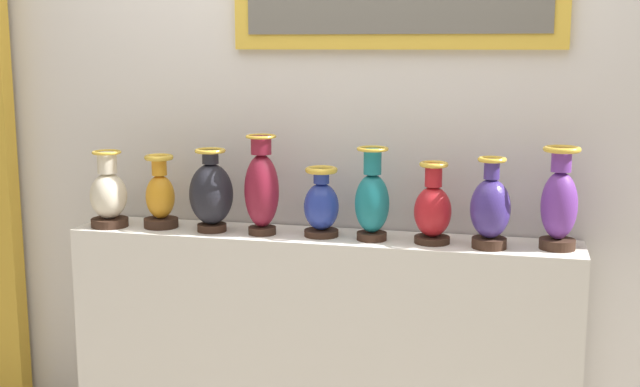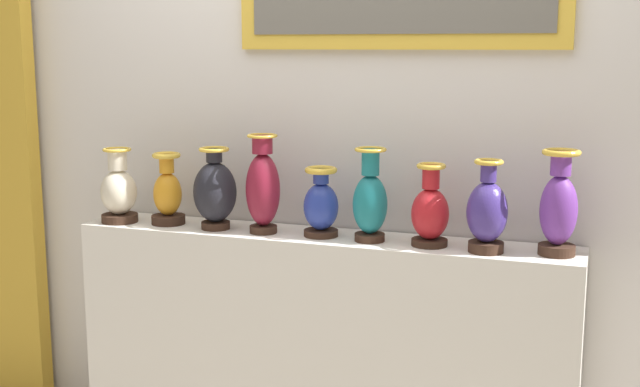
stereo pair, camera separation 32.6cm
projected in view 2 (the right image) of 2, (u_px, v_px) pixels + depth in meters
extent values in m
cube|color=silver|center=(320.00, 351.00, 3.38)|extent=(2.05, 0.30, 0.98)
cube|color=silver|center=(337.00, 89.00, 3.39)|extent=(4.45, 0.10, 3.10)
cylinder|color=#382319|center=(120.00, 218.00, 3.54)|extent=(0.15, 0.15, 0.03)
ellipsoid|color=beige|center=(119.00, 192.00, 3.52)|extent=(0.15, 0.15, 0.19)
cylinder|color=beige|center=(117.00, 160.00, 3.49)|extent=(0.08, 0.08, 0.09)
torus|color=gold|center=(117.00, 150.00, 3.49)|extent=(0.12, 0.12, 0.01)
cylinder|color=#382319|center=(168.00, 219.00, 3.50)|extent=(0.14, 0.14, 0.04)
ellipsoid|color=orange|center=(168.00, 194.00, 3.48)|extent=(0.12, 0.12, 0.18)
cylinder|color=orange|center=(167.00, 164.00, 3.46)|extent=(0.06, 0.06, 0.07)
torus|color=gold|center=(166.00, 155.00, 3.45)|extent=(0.12, 0.12, 0.02)
cylinder|color=#382319|center=(216.00, 225.00, 3.41)|extent=(0.12, 0.12, 0.03)
ellipsoid|color=black|center=(215.00, 192.00, 3.38)|extent=(0.18, 0.18, 0.25)
cylinder|color=black|center=(214.00, 156.00, 3.36)|extent=(0.07, 0.07, 0.05)
torus|color=gold|center=(214.00, 149.00, 3.35)|extent=(0.12, 0.12, 0.02)
cylinder|color=#382319|center=(263.00, 229.00, 3.33)|extent=(0.11, 0.11, 0.03)
ellipsoid|color=maroon|center=(263.00, 190.00, 3.31)|extent=(0.14, 0.14, 0.29)
cylinder|color=maroon|center=(262.00, 145.00, 3.27)|extent=(0.08, 0.08, 0.07)
torus|color=gold|center=(262.00, 136.00, 3.27)|extent=(0.12, 0.12, 0.01)
cylinder|color=#382319|center=(321.00, 233.00, 3.28)|extent=(0.14, 0.14, 0.03)
ellipsoid|color=#263899|center=(321.00, 207.00, 3.26)|extent=(0.14, 0.14, 0.19)
cylinder|color=#263899|center=(321.00, 177.00, 3.24)|extent=(0.06, 0.06, 0.05)
torus|color=gold|center=(321.00, 170.00, 3.23)|extent=(0.13, 0.13, 0.02)
cylinder|color=#382319|center=(370.00, 237.00, 3.19)|extent=(0.12, 0.12, 0.03)
ellipsoid|color=#19727A|center=(370.00, 204.00, 3.17)|extent=(0.13, 0.13, 0.23)
cylinder|color=#19727A|center=(370.00, 162.00, 3.14)|extent=(0.07, 0.07, 0.10)
torus|color=gold|center=(371.00, 150.00, 3.13)|extent=(0.12, 0.12, 0.01)
cylinder|color=#382319|center=(429.00, 242.00, 3.12)|extent=(0.14, 0.14, 0.03)
ellipsoid|color=red|center=(430.00, 214.00, 3.10)|extent=(0.14, 0.14, 0.19)
cylinder|color=red|center=(431.00, 177.00, 3.08)|extent=(0.07, 0.07, 0.09)
torus|color=gold|center=(431.00, 166.00, 3.07)|extent=(0.11, 0.11, 0.02)
cylinder|color=#382319|center=(486.00, 247.00, 3.02)|extent=(0.13, 0.13, 0.04)
ellipsoid|color=#3F2D7F|center=(487.00, 212.00, 3.00)|extent=(0.15, 0.15, 0.22)
cylinder|color=#3F2D7F|center=(489.00, 172.00, 2.97)|extent=(0.06, 0.06, 0.07)
torus|color=gold|center=(489.00, 162.00, 2.97)|extent=(0.11, 0.11, 0.02)
cylinder|color=#382319|center=(556.00, 250.00, 2.98)|extent=(0.13, 0.13, 0.04)
ellipsoid|color=#6B3393|center=(559.00, 210.00, 2.96)|extent=(0.13, 0.13, 0.25)
cylinder|color=#6B3393|center=(561.00, 164.00, 2.93)|extent=(0.07, 0.07, 0.08)
torus|color=gold|center=(562.00, 152.00, 2.92)|extent=(0.14, 0.14, 0.02)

